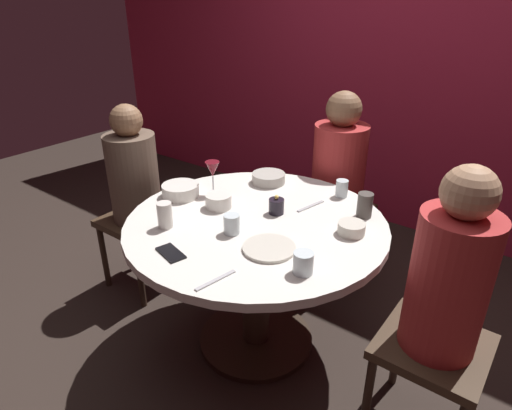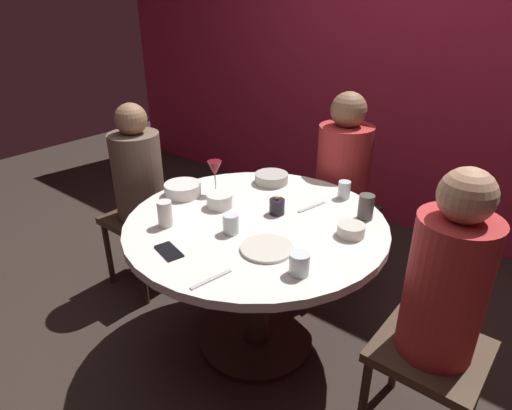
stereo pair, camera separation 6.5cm
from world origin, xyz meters
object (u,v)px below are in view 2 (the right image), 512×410
object	(u,v)px
cup_near_candle	(299,264)
cell_phone	(169,251)
dining_table	(256,251)
seated_diner_back	(343,169)
bowl_serving_large	(351,230)
seated_diner_right	(445,291)
bowl_salad_center	(271,178)
cup_center_front	(344,190)
cup_far_edge	(231,224)
dinner_plate	(267,248)
wine_glass	(215,170)
cup_by_left_diner	(165,214)
cup_by_right_diner	(366,207)
candle_holder	(277,206)
bowl_sauce_side	(220,200)
seated_diner_left	(138,179)
bowl_small_white	(183,189)

from	to	relation	value
cup_near_candle	cell_phone	bearing A→B (deg)	-157.26
dining_table	seated_diner_back	world-z (taller)	seated_diner_back
seated_diner_back	bowl_serving_large	size ratio (longest dim) A/B	9.87
seated_diner_right	cell_phone	distance (m)	1.06
bowl_salad_center	cup_center_front	xyz separation A→B (m)	(0.41, 0.08, 0.02)
cell_phone	cup_far_edge	bearing A→B (deg)	-2.43
dinner_plate	seated_diner_back	bearing A→B (deg)	101.13
bowl_salad_center	cup_near_candle	world-z (taller)	cup_near_candle
wine_glass	cup_by_left_diner	world-z (taller)	wine_glass
wine_glass	seated_diner_back	bearing A→B (deg)	63.05
bowl_serving_large	cup_center_front	xyz separation A→B (m)	(-0.22, 0.33, 0.02)
cup_by_right_diner	candle_holder	bearing A→B (deg)	-147.82
dining_table	cup_by_right_diner	size ratio (longest dim) A/B	10.30
seated_diner_back	cup_center_front	bearing A→B (deg)	28.99
seated_diner_back	wine_glass	size ratio (longest dim) A/B	6.79
bowl_sauce_side	cup_far_edge	distance (m)	0.27
bowl_salad_center	cup_by_right_diner	size ratio (longest dim) A/B	1.56
seated_diner_left	bowl_small_white	world-z (taller)	seated_diner_left
cup_by_left_diner	cup_by_right_diner	world-z (taller)	cup_by_left_diner
candle_holder	bowl_small_white	bearing A→B (deg)	-164.76
bowl_sauce_side	cup_center_front	bearing A→B (deg)	48.52
seated_diner_back	cell_phone	xyz separation A→B (m)	(-0.10, -1.27, -0.00)
seated_diner_left	cup_by_right_diner	xyz separation A→B (m)	(1.27, 0.34, 0.08)
dining_table	cup_far_edge	xyz separation A→B (m)	(-0.01, -0.16, 0.21)
wine_glass	cup_near_candle	xyz separation A→B (m)	(0.76, -0.34, -0.08)
cell_phone	cup_far_edge	size ratio (longest dim) A/B	1.57
bowl_sauce_side	bowl_serving_large	bearing A→B (deg)	13.27
dining_table	cell_phone	world-z (taller)	cell_phone
seated_diner_back	seated_diner_left	bearing A→B (deg)	-46.64
dining_table	seated_diner_back	size ratio (longest dim) A/B	1.02
seated_diner_back	dining_table	bearing A→B (deg)	0.00
bowl_small_white	cup_by_left_diner	bearing A→B (deg)	-56.00
seated_diner_left	bowl_serving_large	world-z (taller)	seated_diner_left
cup_center_front	cup_near_candle	bearing A→B (deg)	-74.23
dinner_plate	bowl_serving_large	distance (m)	0.39
seated_diner_back	cell_phone	bearing A→B (deg)	-4.66
seated_diner_left	dinner_plate	world-z (taller)	seated_diner_left
seated_diner_back	bowl_sauce_side	distance (m)	0.86
cup_center_front	dinner_plate	bearing A→B (deg)	-89.70
seated_diner_back	cup_by_right_diner	bearing A→B (deg)	37.95
candle_holder	bowl_salad_center	distance (m)	0.38
bowl_small_white	cup_by_left_diner	xyz separation A→B (m)	(0.19, -0.28, 0.03)
seated_diner_back	bowl_small_white	distance (m)	0.98
bowl_salad_center	cup_far_edge	distance (m)	0.60
cell_phone	cup_near_candle	bearing A→B (deg)	-52.09
dinner_plate	cup_center_front	size ratio (longest dim) A/B	2.49
cell_phone	cup_by_left_diner	xyz separation A→B (m)	(-0.19, 0.14, 0.06)
seated_diner_back	seated_diner_right	world-z (taller)	seated_diner_right
wine_glass	cup_center_front	bearing A→B (deg)	33.36
bowl_small_white	bowl_sauce_side	distance (m)	0.25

